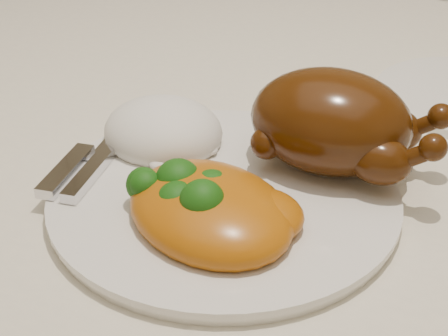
% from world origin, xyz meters
% --- Properties ---
extents(dining_table, '(1.60, 0.90, 0.76)m').
position_xyz_m(dining_table, '(0.00, 0.00, 0.67)').
color(dining_table, brown).
rests_on(dining_table, floor).
extents(tablecloth, '(1.73, 1.03, 0.18)m').
position_xyz_m(tablecloth, '(0.00, 0.00, 0.74)').
color(tablecloth, beige).
rests_on(tablecloth, dining_table).
extents(dinner_plate, '(0.37, 0.37, 0.01)m').
position_xyz_m(dinner_plate, '(0.01, -0.14, 0.77)').
color(dinner_plate, white).
rests_on(dinner_plate, tablecloth).
extents(roast_chicken, '(0.17, 0.11, 0.09)m').
position_xyz_m(roast_chicken, '(0.08, -0.07, 0.82)').
color(roast_chicken, '#4B2408').
rests_on(roast_chicken, dinner_plate).
extents(rice_mound, '(0.12, 0.11, 0.06)m').
position_xyz_m(rice_mound, '(-0.07, -0.10, 0.79)').
color(rice_mound, white).
rests_on(rice_mound, dinner_plate).
extents(mac_and_cheese, '(0.17, 0.16, 0.06)m').
position_xyz_m(mac_and_cheese, '(0.02, -0.19, 0.79)').
color(mac_and_cheese, '#BB620C').
rests_on(mac_and_cheese, dinner_plate).
extents(cutlery, '(0.05, 0.19, 0.01)m').
position_xyz_m(cutlery, '(-0.10, -0.15, 0.79)').
color(cutlery, silver).
rests_on(cutlery, dinner_plate).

